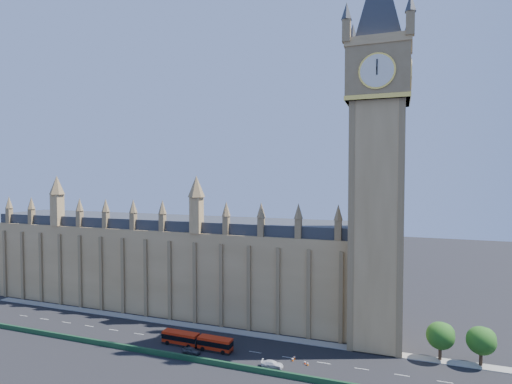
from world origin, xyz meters
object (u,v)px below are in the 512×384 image
(car_grey, at_px, (191,351))
(car_white, at_px, (272,364))
(red_bus, at_px, (197,341))
(car_silver, at_px, (217,347))

(car_grey, relative_size, car_white, 0.89)
(red_bus, bearing_deg, car_grey, -81.89)
(car_grey, bearing_deg, red_bus, 10.50)
(car_silver, distance_m, car_white, 15.05)
(red_bus, relative_size, car_silver, 3.66)
(car_silver, relative_size, car_white, 1.04)
(red_bus, distance_m, car_grey, 3.51)
(red_bus, xyz_separation_m, car_silver, (5.28, 0.12, -0.80))
(car_grey, distance_m, car_silver, 6.02)
(red_bus, relative_size, car_white, 3.82)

